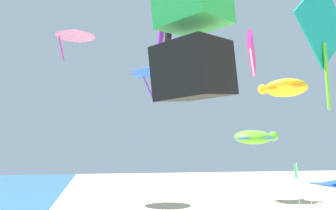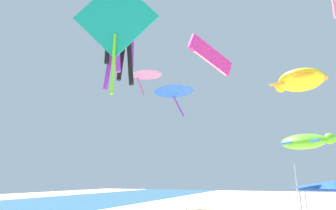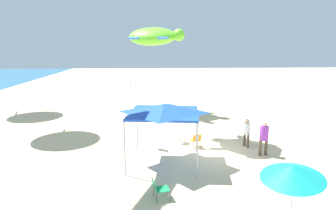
{
  "view_description": "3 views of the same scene",
  "coord_description": "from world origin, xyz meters",
  "px_view_note": "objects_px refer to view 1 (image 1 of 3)",
  "views": [
    {
      "loc": [
        -19.82,
        19.86,
        4.54
      ],
      "look_at": [
        -0.02,
        14.99,
        7.85
      ],
      "focal_mm": 33.17,
      "sensor_mm": 36.0,
      "label": 1
    },
    {
      "loc": [
        -18.64,
        5.17,
        3.04
      ],
      "look_at": [
        -0.02,
        12.94,
        8.51
      ],
      "focal_mm": 29.27,
      "sensor_mm": 36.0,
      "label": 2
    },
    {
      "loc": [
        -15.33,
        3.35,
        5.71
      ],
      "look_at": [
        -0.97,
        2.62,
        2.81
      ],
      "focal_mm": 31.83,
      "sensor_mm": 36.0,
      "label": 3
    }
  ],
  "objects_px": {
    "kite_box_green": "(193,35)",
    "kite_diamond_teal": "(323,28)",
    "banner_flag": "(298,184)",
    "kite_turtle_lime": "(254,137)",
    "kite_turtle_yellow": "(285,88)",
    "kite_delta_pink": "(75,33)",
    "kite_parafoil_magenta": "(252,55)",
    "kite_delta_blue": "(154,69)"
  },
  "relations": [
    {
      "from": "banner_flag",
      "to": "kite_delta_pink",
      "type": "height_order",
      "value": "kite_delta_pink"
    },
    {
      "from": "kite_parafoil_magenta",
      "to": "kite_box_green",
      "type": "xyz_separation_m",
      "value": [
        -11.75,
        8.26,
        -3.94
      ]
    },
    {
      "from": "kite_delta_pink",
      "to": "kite_turtle_lime",
      "type": "distance_m",
      "value": 22.32
    },
    {
      "from": "banner_flag",
      "to": "kite_delta_blue",
      "type": "relative_size",
      "value": 0.89
    },
    {
      "from": "kite_parafoil_magenta",
      "to": "kite_delta_blue",
      "type": "bearing_deg",
      "value": 71.5
    },
    {
      "from": "kite_parafoil_magenta",
      "to": "kite_diamond_teal",
      "type": "height_order",
      "value": "kite_parafoil_magenta"
    },
    {
      "from": "kite_turtle_yellow",
      "to": "kite_box_green",
      "type": "xyz_separation_m",
      "value": [
        -16.52,
        14.02,
        -2.88
      ]
    },
    {
      "from": "kite_box_green",
      "to": "kite_turtle_lime",
      "type": "xyz_separation_m",
      "value": [
        22.65,
        -14.26,
        -1.09
      ]
    },
    {
      "from": "banner_flag",
      "to": "kite_delta_pink",
      "type": "bearing_deg",
      "value": 54.0
    },
    {
      "from": "kite_parafoil_magenta",
      "to": "kite_delta_blue",
      "type": "relative_size",
      "value": 0.77
    },
    {
      "from": "kite_diamond_teal",
      "to": "kite_delta_blue",
      "type": "bearing_deg",
      "value": 78.64
    },
    {
      "from": "kite_box_green",
      "to": "kite_diamond_teal",
      "type": "distance_m",
      "value": 7.18
    },
    {
      "from": "kite_parafoil_magenta",
      "to": "kite_turtle_lime",
      "type": "bearing_deg",
      "value": 4.11
    },
    {
      "from": "banner_flag",
      "to": "kite_turtle_yellow",
      "type": "relative_size",
      "value": 0.86
    },
    {
      "from": "kite_delta_pink",
      "to": "kite_turtle_lime",
      "type": "xyz_separation_m",
      "value": [
        -4.05,
        -18.79,
        -11.34
      ]
    },
    {
      "from": "banner_flag",
      "to": "kite_parafoil_magenta",
      "type": "distance_m",
      "value": 10.42
    },
    {
      "from": "kite_delta_pink",
      "to": "kite_turtle_lime",
      "type": "relative_size",
      "value": 1.18
    },
    {
      "from": "kite_turtle_lime",
      "to": "kite_turtle_yellow",
      "type": "bearing_deg",
      "value": -79.14
    },
    {
      "from": "kite_delta_pink",
      "to": "kite_turtle_lime",
      "type": "height_order",
      "value": "kite_delta_pink"
    },
    {
      "from": "banner_flag",
      "to": "kite_diamond_teal",
      "type": "xyz_separation_m",
      "value": [
        -11.26,
        6.58,
        7.1
      ]
    },
    {
      "from": "kite_parafoil_magenta",
      "to": "kite_diamond_teal",
      "type": "xyz_separation_m",
      "value": [
        -8.97,
        1.94,
        -1.95
      ]
    },
    {
      "from": "kite_turtle_yellow",
      "to": "banner_flag",
      "type": "bearing_deg",
      "value": 111.04
    },
    {
      "from": "banner_flag",
      "to": "kite_box_green",
      "type": "height_order",
      "value": "kite_box_green"
    },
    {
      "from": "kite_delta_pink",
      "to": "kite_diamond_teal",
      "type": "bearing_deg",
      "value": -36.49
    },
    {
      "from": "kite_diamond_teal",
      "to": "banner_flag",
      "type": "bearing_deg",
      "value": 35.53
    },
    {
      "from": "kite_box_green",
      "to": "kite_diamond_teal",
      "type": "height_order",
      "value": "kite_diamond_teal"
    },
    {
      "from": "kite_turtle_lime",
      "to": "kite_box_green",
      "type": "bearing_deg",
      "value": -109.11
    },
    {
      "from": "kite_turtle_yellow",
      "to": "kite_turtle_lime",
      "type": "xyz_separation_m",
      "value": [
        6.13,
        -0.24,
        -3.97
      ]
    },
    {
      "from": "kite_box_green",
      "to": "kite_delta_blue",
      "type": "distance_m",
      "value": 19.43
    },
    {
      "from": "kite_delta_pink",
      "to": "kite_turtle_yellow",
      "type": "distance_m",
      "value": 22.41
    },
    {
      "from": "kite_box_green",
      "to": "kite_turtle_lime",
      "type": "distance_m",
      "value": 26.79
    },
    {
      "from": "banner_flag",
      "to": "kite_turtle_lime",
      "type": "height_order",
      "value": "kite_turtle_lime"
    },
    {
      "from": "kite_turtle_yellow",
      "to": "kite_delta_blue",
      "type": "height_order",
      "value": "kite_delta_blue"
    },
    {
      "from": "kite_turtle_lime",
      "to": "banner_flag",
      "type": "bearing_deg",
      "value": -85.87
    },
    {
      "from": "kite_delta_pink",
      "to": "kite_diamond_teal",
      "type": "distance_m",
      "value": 27.54
    },
    {
      "from": "kite_diamond_teal",
      "to": "kite_turtle_lime",
      "type": "xyz_separation_m",
      "value": [
        19.88,
        -7.94,
        -3.08
      ]
    },
    {
      "from": "kite_diamond_teal",
      "to": "kite_delta_blue",
      "type": "height_order",
      "value": "kite_delta_blue"
    },
    {
      "from": "kite_delta_blue",
      "to": "kite_turtle_lime",
      "type": "xyz_separation_m",
      "value": [
        3.93,
        -11.56,
        -5.54
      ]
    },
    {
      "from": "kite_turtle_lime",
      "to": "kite_parafoil_magenta",
      "type": "bearing_deg",
      "value": -105.73
    },
    {
      "from": "kite_turtle_yellow",
      "to": "kite_turtle_lime",
      "type": "bearing_deg",
      "value": -47.01
    },
    {
      "from": "banner_flag",
      "to": "kite_diamond_teal",
      "type": "height_order",
      "value": "kite_diamond_teal"
    },
    {
      "from": "kite_turtle_lime",
      "to": "kite_diamond_teal",
      "type": "bearing_deg",
      "value": -98.69
    }
  ]
}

